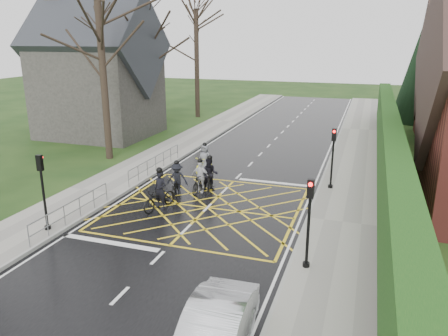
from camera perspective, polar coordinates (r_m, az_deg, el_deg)
The scene contains 22 objects.
ground at distance 20.07m, azimuth -2.18°, elevation -5.21°, with size 120.00×120.00×0.00m, color black.
road at distance 20.06m, azimuth -2.18°, elevation -5.19°, with size 9.00×80.00×0.01m, color black.
sidewalk_right at distance 18.92m, azimuth 15.22°, elevation -6.98°, with size 3.00×80.00×0.15m, color gray.
sidewalk_left at distance 22.74m, azimuth -16.50°, elevation -3.03°, with size 3.00×80.00×0.15m, color gray.
stone_wall at distance 24.48m, azimuth 20.31°, elevation -1.31°, with size 0.50×38.00×0.70m, color slate.
hedge at distance 24.03m, azimuth 20.73°, elevation 2.66°, with size 0.90×38.00×2.80m, color #103B11.
conifer at distance 43.66m, azimuth 24.49°, elevation 11.99°, with size 4.60×4.60×10.00m.
church at distance 35.74m, azimuth -16.24°, elevation 11.96°, with size 8.80×7.80×11.00m.
tree_near at distance 28.14m, azimuth -15.92°, elevation 16.97°, with size 9.24×9.24×11.44m.
tree_mid at distance 35.55m, azimuth -9.88°, elevation 18.33°, with size 10.08×10.08×12.48m.
tree_far at distance 42.50m, azimuth -3.63°, elevation 16.28°, with size 8.40×8.40×10.40m.
railing_south at distance 19.12m, azimuth -19.25°, elevation -4.81°, with size 0.05×5.04×1.03m.
railing_north at distance 25.10m, azimuth -8.93°, elevation 1.02°, with size 0.05×6.04×1.03m.
traffic_light_ne at distance 22.41m, azimuth 13.97°, elevation 1.14°, with size 0.24×0.31×3.21m.
traffic_light_se at distance 14.50m, azimuth 10.97°, elevation -7.30°, with size 0.24×0.31×3.21m.
traffic_light_sw at distance 18.39m, azimuth -22.50°, elevation -3.09°, with size 0.24×0.31×3.21m.
cyclist_rear at distance 19.90m, azimuth -8.40°, elevation -3.61°, with size 1.21×2.13×1.96m.
cyclist_back at distance 22.04m, azimuth -1.89°, elevation -1.23°, with size 0.98×1.92×1.85m.
cyclist_mid at distance 21.56m, azimuth -6.19°, elevation -1.89°, with size 1.16×1.91×1.77m.
cyclist_front at distance 21.80m, azimuth -3.18°, elevation -1.60°, with size 0.95×1.77×1.76m.
cyclist_lead at distance 25.15m, azimuth -2.57°, elevation 0.81°, with size 0.87×1.85×1.73m.
car at distance 11.18m, azimuth -1.39°, elevation -20.81°, with size 1.43×4.11×1.36m, color silver.
Camera 1 is at (6.64, -17.39, 7.49)m, focal length 35.00 mm.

